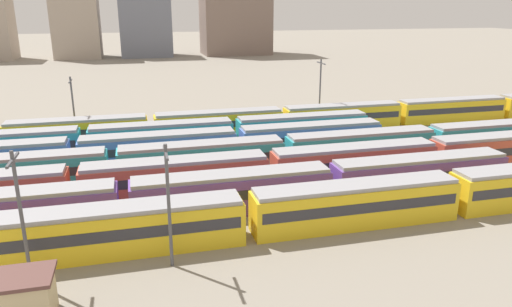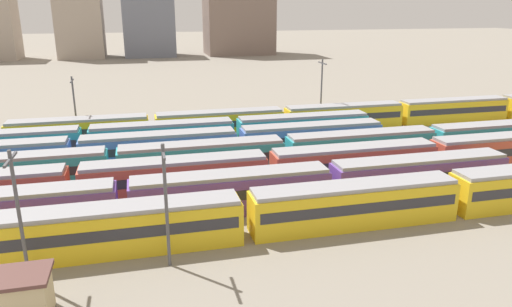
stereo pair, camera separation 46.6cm
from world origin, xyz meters
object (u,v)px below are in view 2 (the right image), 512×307
Objects in this scene: train_track_6 at (400,113)px; catenary_pole_1 at (75,105)px; train_track_3 at (285,153)px; catenary_pole_2 at (19,211)px; train_track_5 at (163,137)px; train_track_1 at (231,192)px; signal_hut at (21,297)px; train_track_4 at (160,148)px; train_track_2 at (432,156)px; train_track_0 at (245,215)px; catenary_pole_3 at (321,89)px; catenary_pole_0 at (166,200)px.

train_track_6 is 48.04m from catenary_pole_1.
train_track_3 is 30.34m from catenary_pole_2.
train_track_5 is 0.50× the size of train_track_6.
catenary_pole_1 is at bearing 119.03° from train_track_1.
signal_hut is (0.50, -4.32, -3.66)m from catenary_pole_2.
train_track_2 is at bearing -19.51° from train_track_4.
train_track_0 is at bearing 10.49° from catenary_pole_2.
catenary_pole_1 reaches higher than train_track_0.
train_track_2 is at bearing -111.00° from train_track_6.
train_track_0 is at bearing -117.49° from train_track_3.
catenary_pole_1 is at bearing 90.74° from catenary_pole_2.
catenary_pole_3 is (-4.08, 23.67, 3.76)m from train_track_2.
train_track_3 is 8.44× the size of catenary_pole_1.
catenary_pole_3 is at bearing 60.06° from train_track_0.
train_track_6 is (37.34, 10.40, 0.00)m from train_track_4.
train_track_2 is 12.71× the size of catenary_pole_1.
signal_hut is (-38.89, -17.63, -0.35)m from train_track_2.
train_track_4 is 0.50× the size of train_track_6.
train_track_2 is 46.50m from catenary_pole_1.
catenary_pole_3 is at bearing -0.10° from catenary_pole_1.
catenary_pole_0 is 2.53× the size of signal_hut.
train_track_0 and train_track_1 have the same top height.
catenary_pole_1 is (-11.21, 8.13, 3.05)m from train_track_5.
catenary_pole_0 reaches higher than train_track_5.
catenary_pole_0 is (-0.63, -23.78, 3.19)m from train_track_4.
signal_hut is at bearing -154.49° from catenary_pole_0.
train_track_4 is at bearing -164.44° from train_track_6.
train_track_4 is (-29.36, 10.40, -0.00)m from train_track_2.
catenary_pole_3 is (35.31, 36.97, 0.45)m from catenary_pole_2.
train_track_1 and train_track_6 have the same top height.
train_track_1 is at bearing 52.95° from catenary_pole_0.
train_track_0 and train_track_5 have the same top height.
catenary_pole_2 reaches higher than train_track_4.
train_track_1 is at bearing -140.73° from train_track_6.
train_track_5 is (0.70, 5.20, 0.00)m from train_track_4.
catenary_pole_2 reaches higher than catenary_pole_1.
train_track_5 is at bearing 82.38° from train_track_4.
train_track_5 is 14.18m from catenary_pole_1.
signal_hut is (-15.08, -12.43, -0.35)m from train_track_1.
train_track_1 is 21.36m from train_track_5.
train_track_6 is at bearing 39.27° from train_track_1.
train_track_2 is 11.00× the size of catenary_pole_3.
train_track_2 and train_track_3 have the same top height.
catenary_pole_0 is (-37.97, -34.18, 3.19)m from train_track_6.
catenary_pole_3 is (25.27, 13.27, 3.76)m from train_track_4.
train_track_4 is at bearing 88.48° from catenary_pole_0.
catenary_pole_0 reaches higher than train_track_2.
catenary_pole_0 is 10.49m from signal_hut.
train_track_6 is 31.25× the size of signal_hut.
train_track_1 is 1.00× the size of train_track_5.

